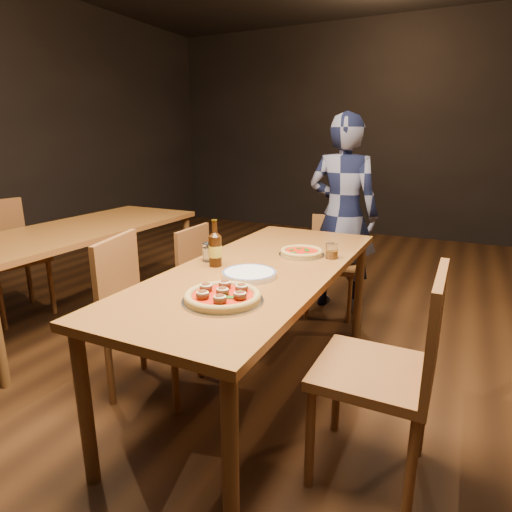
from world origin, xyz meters
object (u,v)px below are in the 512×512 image
at_px(water_glass, 210,252).
at_px(diner, 342,215).
at_px(table_left, 79,237).
at_px(beer_bottle, 215,250).
at_px(chair_main_nw, 154,314).
at_px(chair_end, 332,265).
at_px(table_main, 260,279).
at_px(chair_nbr_left, 11,258).
at_px(plate_stack, 249,274).
at_px(chair_main_e, 373,370).
at_px(pizza_meatball, 223,296).
at_px(amber_glass, 332,251).
at_px(chair_main_sw, 216,283).
at_px(pizza_margherita, 302,252).

height_order(water_glass, diner, diner).
relative_size(table_left, beer_bottle, 8.09).
bearing_deg(water_glass, table_left, 166.80).
height_order(chair_main_nw, chair_end, chair_main_nw).
height_order(table_main, chair_nbr_left, chair_nbr_left).
bearing_deg(chair_end, beer_bottle, -111.19).
xyz_separation_m(plate_stack, diner, (0.03, 1.62, 0.04)).
height_order(plate_stack, beer_bottle, beer_bottle).
height_order(chair_main_e, pizza_meatball, chair_main_e).
bearing_deg(chair_end, water_glass, -115.16).
distance_m(chair_main_nw, amber_glass, 1.06).
xyz_separation_m(table_left, amber_glass, (2.00, 0.02, 0.12)).
bearing_deg(table_left, beer_bottle, -15.13).
height_order(chair_main_nw, chair_main_sw, chair_main_nw).
distance_m(chair_main_nw, pizza_meatball, 0.73).
height_order(table_left, plate_stack, plate_stack).
relative_size(table_main, chair_main_nw, 2.12).
relative_size(chair_main_nw, plate_stack, 3.52).
bearing_deg(amber_glass, plate_stack, -118.44).
distance_m(plate_stack, amber_glass, 0.57).
distance_m(table_main, pizza_meatball, 0.54).
bearing_deg(beer_bottle, pizza_meatball, -55.27).
xyz_separation_m(beer_bottle, water_glass, (-0.08, 0.07, -0.04)).
height_order(chair_nbr_left, diner, diner).
bearing_deg(chair_nbr_left, plate_stack, -85.01).
xyz_separation_m(chair_nbr_left, pizza_meatball, (2.33, -0.62, 0.29)).
bearing_deg(pizza_margherita, chair_main_e, -49.68).
xyz_separation_m(pizza_meatball, plate_stack, (-0.05, 0.35, -0.01)).
height_order(pizza_margherita, amber_glass, amber_glass).
xyz_separation_m(chair_main_e, pizza_margherita, (-0.57, 0.67, 0.27)).
relative_size(table_main, diner, 1.24).
bearing_deg(plate_stack, pizza_meatball, -81.84).
bearing_deg(chair_nbr_left, chair_main_nw, -89.70).
distance_m(water_glass, diner, 1.51).
xyz_separation_m(amber_glass, diner, (-0.24, 1.12, 0.01)).
relative_size(chair_nbr_left, amber_glass, 11.19).
bearing_deg(water_glass, table_main, 5.42).
relative_size(table_left, plate_stack, 7.46).
height_order(water_glass, amber_glass, water_glass).
bearing_deg(chair_end, amber_glass, -85.18).
bearing_deg(chair_main_sw, table_left, 96.69).
height_order(chair_main_nw, pizza_meatball, chair_main_nw).
xyz_separation_m(pizza_meatball, diner, (-0.02, 1.97, 0.03)).
height_order(chair_main_sw, plate_stack, chair_main_sw).
distance_m(chair_main_sw, beer_bottle, 0.77).
height_order(table_main, diner, diner).
relative_size(table_left, amber_glass, 22.93).
bearing_deg(water_glass, amber_glass, 30.44).
bearing_deg(chair_end, table_left, -161.39).
height_order(pizza_meatball, water_glass, water_glass).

